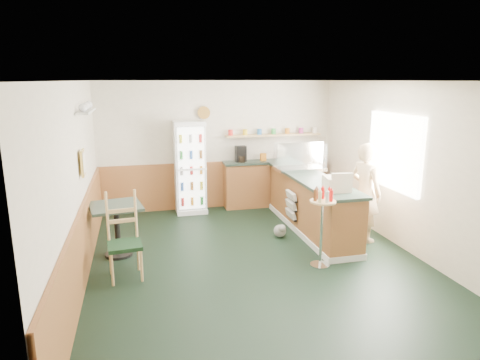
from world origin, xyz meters
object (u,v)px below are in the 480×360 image
object	(u,v)px
cafe_chair	(124,233)
shopkeeper	(365,192)
cafe_table	(117,220)
cash_register	(337,184)
drinks_fridge	(190,167)
display_case	(300,157)
condiment_stand	(322,216)

from	to	relation	value
cafe_chair	shopkeeper	bearing A→B (deg)	0.38
cafe_table	shopkeeper	bearing A→B (deg)	-3.96
cash_register	drinks_fridge	bearing A→B (deg)	135.21
display_case	cafe_chair	size ratio (longest dim) A/B	0.77
drinks_fridge	cafe_chair	xyz separation A→B (m)	(-1.28, -2.78, -0.31)
display_case	cafe_table	xyz separation A→B (m)	(-3.40, -0.98, -0.69)
drinks_fridge	shopkeeper	bearing A→B (deg)	-40.84
cash_register	cafe_chair	size ratio (longest dim) A/B	0.32
cash_register	shopkeeper	bearing A→B (deg)	33.02
cash_register	cafe_chair	bearing A→B (deg)	-169.39
cash_register	cafe_chair	xyz separation A→B (m)	(-3.27, -0.13, -0.48)
drinks_fridge	shopkeeper	xyz separation A→B (m)	(2.69, -2.33, -0.10)
drinks_fridge	condiment_stand	bearing A→B (deg)	-64.09
shopkeeper	condiment_stand	xyz separation A→B (m)	(-1.16, -0.83, -0.07)
cash_register	cafe_chair	world-z (taller)	cash_register
condiment_stand	cafe_chair	size ratio (longest dim) A/B	0.97
shopkeeper	display_case	bearing A→B (deg)	8.88
shopkeeper	cafe_table	bearing A→B (deg)	65.85
condiment_stand	cafe_table	distance (m)	3.15
drinks_fridge	cafe_chair	distance (m)	3.08
drinks_fridge	display_case	size ratio (longest dim) A/B	2.04
drinks_fridge	cafe_chair	size ratio (longest dim) A/B	1.56
cafe_table	cafe_chair	world-z (taller)	cafe_chair
drinks_fridge	shopkeeper	distance (m)	3.56
drinks_fridge	condiment_stand	distance (m)	3.51
shopkeeper	cash_register	bearing A→B (deg)	94.56
shopkeeper	drinks_fridge	bearing A→B (deg)	28.97
shopkeeper	cafe_chair	bearing A→B (deg)	76.36
display_case	cafe_chair	xyz separation A→B (m)	(-3.27, -1.71, -0.64)
cash_register	shopkeeper	xyz separation A→B (m)	(0.70, 0.32, -0.27)
condiment_stand	display_case	bearing A→B (deg)	77.60
cash_register	cafe_table	xyz separation A→B (m)	(-3.40, 0.61, -0.53)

